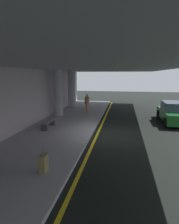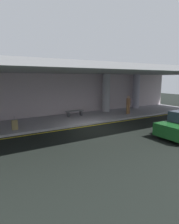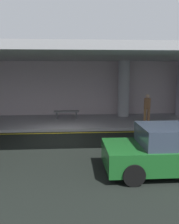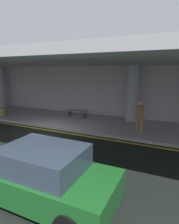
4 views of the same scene
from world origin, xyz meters
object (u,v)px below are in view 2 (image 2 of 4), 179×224
support_column_center (106,93)px  support_column_right_mid (136,91)px  suitcase_upright_secondary (15,125)px  traveler_with_luggage (128,103)px  bench_metal (75,112)px

support_column_center → support_column_right_mid: (4.00, 0.00, 0.00)m
support_column_right_mid → suitcase_upright_secondary: (-13.01, -2.63, -1.51)m
traveler_with_luggage → bench_metal: traveler_with_luggage is taller
support_column_center → support_column_right_mid: same height
traveler_with_luggage → bench_metal: 5.03m
traveler_with_luggage → suitcase_upright_secondary: bearing=148.2°
support_column_center → traveler_with_luggage: size_ratio=2.17×
suitcase_upright_secondary → support_column_right_mid: bearing=-8.9°
bench_metal → support_column_center: bearing=9.5°
bench_metal → traveler_with_luggage: bearing=-18.1°
bench_metal → suitcase_upright_secondary: bearing=-159.1°
support_column_right_mid → support_column_center: bearing=180.0°
support_column_center → bench_metal: support_column_center is taller
support_column_right_mid → bench_metal: 7.95m
traveler_with_luggage → support_column_right_mid: bearing=1.3°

